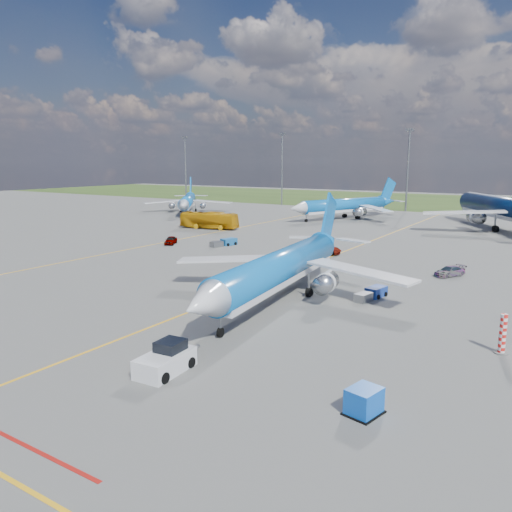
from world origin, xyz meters
The scene contains 17 objects.
ground centered at (0.00, 0.00, 0.00)m, with size 400.00×400.00×0.00m, color #5A5A57.
grass_strip centered at (0.00, 150.00, 0.00)m, with size 400.00×80.00×0.01m, color #2D4719.
taxiway_lines centered at (0.17, 27.70, 0.01)m, with size 60.25×160.00×0.02m.
floodlight_masts centered at (10.00, 110.00, 12.56)m, with size 202.20×0.50×22.70m.
warning_post centered at (26.00, 8.00, 1.50)m, with size 0.50×0.50×3.00m, color red.
bg_jet_nw centered at (-59.68, 74.61, 0.00)m, with size 26.04×34.18×8.95m, color blue, non-canonical shape.
bg_jet_nnw centered at (-17.44, 83.29, 0.00)m, with size 27.62×36.25×9.49m, color blue, non-canonical shape.
bg_jet_n centered at (17.82, 82.28, 0.00)m, with size 37.28×48.93×12.82m, color #07193C, non-canonical shape.
main_airliner centered at (5.05, 12.00, 0.00)m, with size 28.25×37.07×9.71m, color blue, non-canonical shape.
pushback_tug centered at (7.38, -7.53, 0.82)m, with size 2.51×6.03×2.02m.
uld_container centered at (20.61, -5.95, 0.75)m, with size 1.51×1.89×1.51m, color blue.
apron_bus centered at (-34.39, 51.45, 1.75)m, with size 2.94×12.58×3.50m, color #CF8F0C.
service_car_a centered at (-27.70, 32.06, 0.67)m, with size 1.59×3.95×1.35m, color #999999.
service_car_b centered at (-1.95, 37.68, 0.76)m, with size 2.51×5.45×1.52m, color #999999.
service_car_c centered at (17.48, 32.33, 0.62)m, with size 1.73×4.27×1.24m, color #999999.
baggage_tug_w centered at (12.83, 17.40, 0.50)m, with size 2.11×4.86×1.06m.
baggage_tug_c centered at (-19.09, 35.74, 0.53)m, with size 2.49×5.20×1.13m.
Camera 1 is at (29.28, -30.95, 13.91)m, focal length 35.00 mm.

